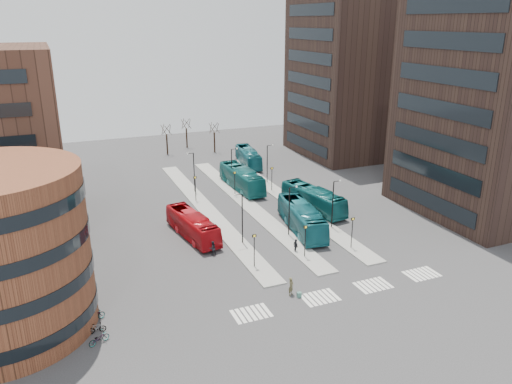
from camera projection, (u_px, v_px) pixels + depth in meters
name	position (u px, v px, depth m)	size (l,w,h in m)	color
ground	(352.00, 317.00, 43.89)	(160.00, 160.00, 0.00)	#313134
island_left	(207.00, 210.00, 68.58)	(2.50, 45.00, 0.15)	gray
island_mid	(247.00, 204.00, 70.76)	(2.50, 45.00, 0.15)	gray
island_right	(285.00, 198.00, 72.95)	(2.50, 45.00, 0.15)	gray
suitcase	(299.00, 295.00, 46.99)	(0.41, 0.33, 0.51)	navy
red_bus	(193.00, 225.00, 59.74)	(2.52, 10.77, 3.00)	#B90E16
teal_bus_a	(302.00, 217.00, 61.63)	(2.81, 12.02, 3.35)	#155F6A
teal_bus_b	(242.00, 178.00, 76.83)	(2.83, 12.09, 3.37)	#146365
teal_bus_c	(313.00, 199.00, 68.27)	(2.70, 11.53, 3.21)	#135C60
teal_bus_d	(248.00, 157.00, 89.49)	(2.54, 10.87, 3.03)	#15616C
traveller	(291.00, 286.00, 47.20)	(0.66, 0.43, 1.82)	brown
commuter_a	(213.00, 248.00, 55.30)	(0.80, 0.63, 1.65)	black
commuter_b	(296.00, 246.00, 55.96)	(0.93, 0.39, 1.59)	black
commuter_c	(304.00, 226.00, 61.43)	(0.98, 0.56, 1.52)	black
bicycle_near	(99.00, 338.00, 40.17)	(0.63, 1.81, 0.95)	gray
bicycle_mid	(97.00, 328.00, 41.55)	(0.43, 1.52, 0.91)	gray
bicycle_far	(94.00, 316.00, 43.18)	(0.66, 1.90, 1.00)	gray
crosswalk_stripes	(345.00, 292.00, 48.02)	(22.35, 2.40, 0.01)	silver
tower_near	(501.00, 100.00, 64.62)	(20.12, 20.00, 30.00)	#32221C
tower_far	(355.00, 75.00, 94.28)	(20.12, 20.00, 30.00)	#32221C
sign_poles	(265.00, 205.00, 63.75)	(12.45, 22.12, 3.65)	black
lamp_posts	(257.00, 184.00, 68.11)	(14.04, 20.24, 6.12)	black
bare_trees	(189.00, 138.00, 98.64)	(10.97, 8.14, 5.90)	black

